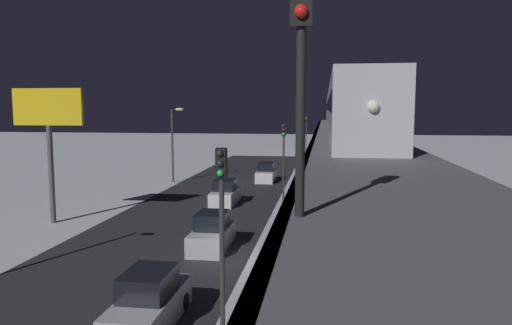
# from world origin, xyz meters

# --- Properties ---
(ground_plane) EXTENTS (240.00, 240.00, 0.00)m
(ground_plane) POSITION_xyz_m (0.00, 0.00, 0.00)
(ground_plane) COLOR silver
(avenue_asphalt) EXTENTS (11.00, 107.11, 0.01)m
(avenue_asphalt) POSITION_xyz_m (4.79, 0.00, 0.00)
(avenue_asphalt) COLOR #28282D
(avenue_asphalt) RESTS_ON ground_plane
(elevated_railway) EXTENTS (5.00, 107.11, 5.80)m
(elevated_railway) POSITION_xyz_m (-6.04, -0.00, 5.01)
(elevated_railway) COLOR slate
(elevated_railway) RESTS_ON ground_plane
(subway_train) EXTENTS (2.94, 74.07, 3.40)m
(subway_train) POSITION_xyz_m (-6.14, -32.03, 7.58)
(subway_train) COLOR #B7BABF
(subway_train) RESTS_ON elevated_railway
(rail_signal) EXTENTS (0.36, 0.41, 4.00)m
(rail_signal) POSITION_xyz_m (-4.03, 14.79, 8.52)
(rail_signal) COLOR black
(rail_signal) RESTS_ON elevated_railway
(sedan_silver) EXTENTS (1.91, 4.64, 1.97)m
(sedan_silver) POSITION_xyz_m (1.59, 7.20, 0.79)
(sedan_silver) COLOR #B2B2B7
(sedan_silver) RESTS_ON ground_plane
(sedan_white) EXTENTS (1.80, 4.31, 1.97)m
(sedan_white) POSITION_xyz_m (3.39, -14.50, 0.80)
(sedan_white) COLOR silver
(sedan_white) RESTS_ON ground_plane
(sedan_white_2) EXTENTS (1.80, 4.26, 1.97)m
(sedan_white_2) POSITION_xyz_m (1.59, -26.94, 0.80)
(sedan_white_2) COLOR silver
(sedan_white_2) RESTS_ON ground_plane
(sedan_silver_2) EXTENTS (1.80, 4.45, 1.97)m
(sedan_silver_2) POSITION_xyz_m (1.59, -2.38, 0.80)
(sedan_silver_2) COLOR #B2B2B7
(sedan_silver_2) RESTS_ON ground_plane
(traffic_light_near) EXTENTS (0.32, 0.44, 6.40)m
(traffic_light_near) POSITION_xyz_m (-1.31, 8.43, 4.20)
(traffic_light_near) COLOR #2D2D2D
(traffic_light_near) RESTS_ON ground_plane
(traffic_light_mid) EXTENTS (0.32, 0.44, 6.40)m
(traffic_light_mid) POSITION_xyz_m (-1.31, -14.16, 4.20)
(traffic_light_mid) COLOR #2D2D2D
(traffic_light_mid) RESTS_ON ground_plane
(traffic_light_far) EXTENTS (0.32, 0.44, 6.40)m
(traffic_light_far) POSITION_xyz_m (-1.31, -36.74, 4.20)
(traffic_light_far) COLOR #2D2D2D
(traffic_light_far) RESTS_ON ground_plane
(traffic_light_distant) EXTENTS (0.32, 0.44, 6.40)m
(traffic_light_distant) POSITION_xyz_m (-1.31, -59.32, 4.20)
(traffic_light_distant) COLOR #2D2D2D
(traffic_light_distant) RESTS_ON ground_plane
(commercial_billboard) EXTENTS (4.80, 0.36, 8.90)m
(commercial_billboard) POSITION_xyz_m (13.45, -6.58, 6.83)
(commercial_billboard) COLOR #4C4C51
(commercial_billboard) RESTS_ON ground_plane
(street_lamp_far) EXTENTS (1.35, 0.44, 7.65)m
(street_lamp_far) POSITION_xyz_m (10.86, -25.00, 4.81)
(street_lamp_far) COLOR #38383D
(street_lamp_far) RESTS_ON ground_plane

